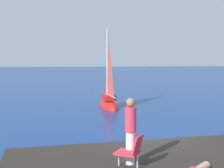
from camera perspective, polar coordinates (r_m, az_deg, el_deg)
ground_plane at (r=11.08m, az=5.48°, el=-13.57°), size 160.00×160.00×0.00m
boulder_inland at (r=10.63m, az=15.76°, el=-14.60°), size 1.22×1.28×0.64m
sailboat_near at (r=20.91m, az=-0.65°, el=-3.53°), size 1.60×3.25×5.91m
person_standing at (r=7.46m, az=3.46°, el=-8.36°), size 0.28×0.28×1.62m
beach_chair at (r=7.32m, az=3.68°, el=-12.08°), size 0.76×0.71×0.80m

